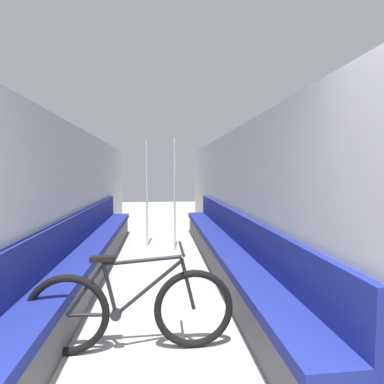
% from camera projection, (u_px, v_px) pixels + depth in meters
% --- Properties ---
extents(wall_left, '(0.10, 10.98, 2.26)m').
position_uv_depth(wall_left, '(73.00, 201.00, 4.53)').
color(wall_left, '#B2B2B7').
rests_on(wall_left, ground).
extents(wall_right, '(0.10, 10.98, 2.26)m').
position_uv_depth(wall_right, '(238.00, 199.00, 4.80)').
color(wall_right, '#B2B2B7').
rests_on(wall_right, ground).
extents(bench_seat_row_left, '(0.46, 6.36, 0.95)m').
position_uv_depth(bench_seat_row_left, '(91.00, 254.00, 4.53)').
color(bench_seat_row_left, '#4C4C51').
rests_on(bench_seat_row_left, ground).
extents(bench_seat_row_right, '(0.46, 6.36, 0.95)m').
position_uv_depth(bench_seat_row_right, '(224.00, 250.00, 4.76)').
color(bench_seat_row_right, '#4C4C51').
rests_on(bench_seat_row_right, ground).
extents(bicycle, '(1.78, 0.46, 0.91)m').
position_uv_depth(bicycle, '(132.00, 310.00, 2.59)').
color(bicycle, black).
rests_on(bicycle, ground).
extents(grab_pole_near, '(0.08, 0.08, 2.24)m').
position_uv_depth(grab_pole_near, '(147.00, 194.00, 6.33)').
color(grab_pole_near, gray).
rests_on(grab_pole_near, ground).
extents(grab_pole_far, '(0.08, 0.08, 2.24)m').
position_uv_depth(grab_pole_far, '(175.00, 196.00, 5.97)').
color(grab_pole_far, gray).
rests_on(grab_pole_far, ground).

